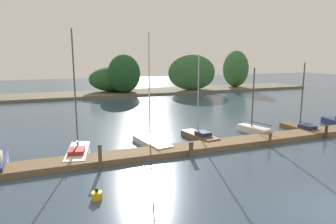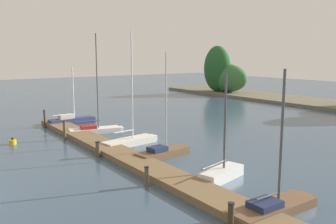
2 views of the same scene
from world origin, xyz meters
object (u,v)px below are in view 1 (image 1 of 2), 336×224
object	(u,v)px
sailboat_2	(151,141)
sailboat_5	(301,128)
mooring_piling_1	(100,157)
mooring_piling_2	(191,149)
mooring_piling_4	(326,132)
sailboat_3	(199,135)
channel_buoy_0	(97,195)
sailboat_4	(252,128)
sailboat_1	(78,151)
mooring_piling_3	(270,140)

from	to	relation	value
sailboat_2	sailboat_5	world-z (taller)	sailboat_2
mooring_piling_1	mooring_piling_2	xyz separation A→B (m)	(5.64, 0.10, -0.23)
mooring_piling_4	sailboat_2	bearing A→B (deg)	165.92
sailboat_3	sailboat_2	bearing A→B (deg)	83.96
mooring_piling_2	channel_buoy_0	distance (m)	7.31
sailboat_3	sailboat_4	bearing A→B (deg)	-95.71
mooring_piling_4	sailboat_5	bearing A→B (deg)	89.72
sailboat_1	mooring_piling_1	xyz separation A→B (m)	(0.94, -2.89, 0.39)
sailboat_3	mooring_piling_2	bearing A→B (deg)	138.15
mooring_piling_2	channel_buoy_0	bearing A→B (deg)	-150.70
sailboat_2	mooring_piling_3	bearing A→B (deg)	-122.67
sailboat_5	mooring_piling_1	xyz separation A→B (m)	(-17.07, -2.50, 0.41)
channel_buoy_0	sailboat_2	bearing A→B (deg)	54.98
sailboat_4	sailboat_5	size ratio (longest dim) A/B	0.93
sailboat_1	mooring_piling_3	size ratio (longest dim) A/B	8.12
sailboat_2	sailboat_3	size ratio (longest dim) A/B	1.23
sailboat_3	mooring_piling_4	xyz separation A→B (m)	(9.14, -3.37, 0.19)
sailboat_1	sailboat_2	bearing A→B (deg)	-73.44
sailboat_3	mooring_piling_1	size ratio (longest dim) A/B	4.45
sailboat_5	channel_buoy_0	size ratio (longest dim) A/B	11.54
sailboat_3	mooring_piling_3	distance (m)	5.11
sailboat_1	sailboat_5	xyz separation A→B (m)	(18.00, -0.39, -0.02)
sailboat_1	channel_buoy_0	world-z (taller)	sailboat_1
sailboat_3	mooring_piling_4	distance (m)	9.74
sailboat_5	channel_buoy_0	bearing A→B (deg)	108.41
mooring_piling_1	mooring_piling_4	world-z (taller)	mooring_piling_1
sailboat_5	sailboat_3	bearing A→B (deg)	83.96
sailboat_3	sailboat_4	world-z (taller)	sailboat_3
sailboat_5	sailboat_1	bearing A→B (deg)	88.62
sailboat_2	mooring_piling_1	size ratio (longest dim) A/B	5.46
sailboat_4	sailboat_5	xyz separation A→B (m)	(4.14, -1.11, -0.07)
sailboat_5	channel_buoy_0	world-z (taller)	sailboat_5
mooring_piling_2	sailboat_3	bearing A→B (deg)	55.77
mooring_piling_3	sailboat_2	bearing A→B (deg)	155.63
sailboat_1	sailboat_3	bearing A→B (deg)	-75.00
mooring_piling_4	channel_buoy_0	xyz separation A→B (m)	(-17.79, -3.55, -0.34)
sailboat_1	mooring_piling_4	distance (m)	18.21
sailboat_4	mooring_piling_4	world-z (taller)	sailboat_4
sailboat_1	mooring_piling_2	bearing A→B (deg)	-101.57
sailboat_1	mooring_piling_2	distance (m)	7.15
sailboat_2	channel_buoy_0	size ratio (longest dim) A/B	15.81
sailboat_1	mooring_piling_3	bearing A→B (deg)	-91.94
sailboat_3	sailboat_5	bearing A→B (deg)	-103.52
sailboat_3	channel_buoy_0	xyz separation A→B (m)	(-8.64, -6.92, -0.15)
sailboat_1	mooring_piling_2	world-z (taller)	sailboat_1
sailboat_1	sailboat_3	xyz separation A→B (m)	(8.85, 0.56, -0.00)
sailboat_1	sailboat_5	bearing A→B (deg)	-79.83
sailboat_3	sailboat_5	xyz separation A→B (m)	(9.15, -0.95, -0.02)
sailboat_2	channel_buoy_0	bearing A→B (deg)	136.67
mooring_piling_1	mooring_piling_2	bearing A→B (deg)	1.05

